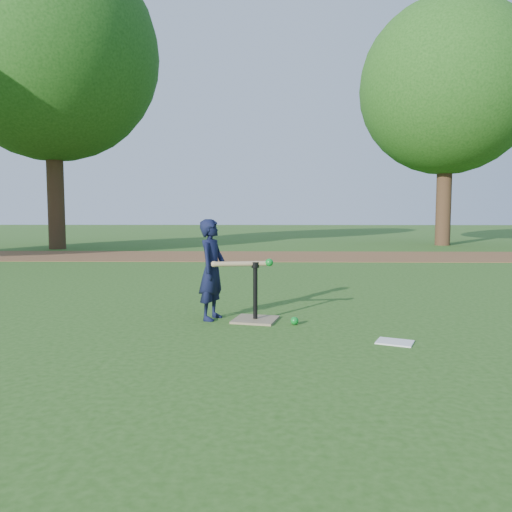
{
  "coord_description": "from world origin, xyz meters",
  "views": [
    {
      "loc": [
        0.51,
        -5.23,
        1.12
      ],
      "look_at": [
        0.38,
        0.17,
        0.65
      ],
      "focal_mm": 35.0,
      "sensor_mm": 36.0,
      "label": 1
    }
  ],
  "objects": [
    {
      "name": "ground",
      "position": [
        0.0,
        0.0,
        0.0
      ],
      "size": [
        80.0,
        80.0,
        0.0
      ],
      "primitive_type": "plane",
      "color": "#285116",
      "rests_on": "ground"
    },
    {
      "name": "child",
      "position": [
        -0.07,
        -0.06,
        0.53
      ],
      "size": [
        0.35,
        0.44,
        1.05
      ],
      "primitive_type": "imported",
      "rotation": [
        0.0,
        0.0,
        1.27
      ],
      "color": "black",
      "rests_on": "ground"
    },
    {
      "name": "dirt_strip",
      "position": [
        0.0,
        7.5,
        0.01
      ],
      "size": [
        24.0,
        3.0,
        0.01
      ],
      "primitive_type": "cube",
      "color": "brown",
      "rests_on": "ground"
    },
    {
      "name": "tree_left",
      "position": [
        -6.0,
        10.0,
        5.87
      ],
      "size": [
        6.4,
        6.4,
        9.08
      ],
      "color": "#382316",
      "rests_on": "ground"
    },
    {
      "name": "swing_action",
      "position": [
        0.29,
        -0.15,
        0.6
      ],
      "size": [
        0.64,
        0.15,
        0.09
      ],
      "color": "tan",
      "rests_on": "ground"
    },
    {
      "name": "batting_tee",
      "position": [
        0.38,
        -0.13,
        0.11
      ],
      "size": [
        0.52,
        0.52,
        0.61
      ],
      "color": "#887656",
      "rests_on": "ground"
    },
    {
      "name": "clipboard",
      "position": [
        1.61,
        -0.98,
        0.01
      ],
      "size": [
        0.37,
        0.33,
        0.01
      ],
      "primitive_type": "cube",
      "rotation": [
        0.0,
        0.0,
        -0.41
      ],
      "color": "white",
      "rests_on": "ground"
    },
    {
      "name": "tree_right",
      "position": [
        6.5,
        12.0,
        5.29
      ],
      "size": [
        5.8,
        5.8,
        8.21
      ],
      "color": "#382316",
      "rests_on": "ground"
    },
    {
      "name": "wiffle_ball_ground",
      "position": [
        0.78,
        -0.3,
        0.04
      ],
      "size": [
        0.08,
        0.08,
        0.08
      ],
      "primitive_type": "sphere",
      "color": "#0B7F22",
      "rests_on": "ground"
    }
  ]
}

